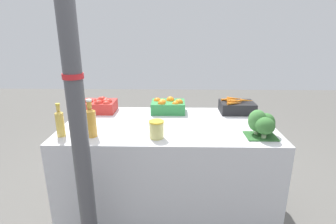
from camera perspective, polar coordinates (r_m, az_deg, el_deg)
The scene contains 11 objects.
ground_plane at distance 2.62m, azimuth -0.00°, elevation -19.96°, with size 10.00×10.00×0.00m, color #605E59.
market_table at distance 2.38m, azimuth -0.00°, elevation -11.97°, with size 1.73×0.92×0.84m, color silver.
support_pole at distance 1.57m, azimuth -19.54°, elevation 3.07°, with size 0.12×0.12×2.45m.
apple_crate at distance 2.58m, azimuth -14.70°, elevation 1.52°, with size 0.31×0.24×0.14m.
orange_crate at distance 2.48m, azimuth 0.09°, elevation 1.39°, with size 0.31×0.24×0.14m.
carrot_crate at distance 2.56m, azimuth 14.75°, elevation 1.14°, with size 0.31×0.24×0.14m.
broccoli_pile at distance 2.04m, azimuth 19.85°, elevation -2.38°, with size 0.22×0.22×0.19m.
juice_bottle_golden at distance 2.07m, azimuth -22.46°, elevation -2.13°, with size 0.06×0.06×0.25m.
juice_bottle_cloudy at distance 2.02m, azimuth -19.88°, elevation -1.61°, with size 0.07×0.07×0.30m.
juice_bottle_amber at distance 1.99m, azimuth -16.48°, elevation -1.94°, with size 0.08×0.08×0.28m.
pickle_jar at distance 1.90m, azimuth -2.51°, elevation -3.80°, with size 0.11×0.11×0.13m.
Camera 1 is at (0.05, -2.07, 1.60)m, focal length 28.00 mm.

